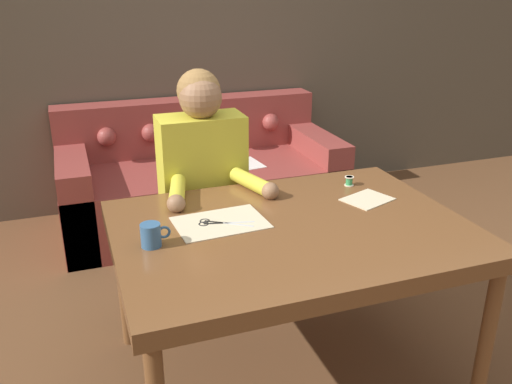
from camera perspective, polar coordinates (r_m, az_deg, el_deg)
ground_plane at (r=2.63m, az=4.06°, el=-17.71°), size 16.00×16.00×0.00m
wall_back at (r=4.15m, az=-8.09°, el=16.42°), size 8.00×0.06×2.60m
dining_table at (r=2.23m, az=3.76°, el=-5.04°), size 1.42×1.04×0.73m
couch at (r=3.93m, az=-5.89°, el=1.23°), size 1.92×0.92×0.83m
person at (r=2.76m, az=-5.54°, el=-0.04°), size 0.51×0.57×1.27m
pattern_paper_main at (r=2.22m, az=-3.76°, el=-3.23°), size 0.38×0.28×0.00m
pattern_paper_offcut at (r=2.49m, az=11.65°, el=-0.76°), size 0.25×0.23×0.00m
scissors at (r=2.21m, az=-4.18°, el=-3.29°), size 0.23×0.14×0.01m
mug at (r=2.05m, az=-10.95°, el=-4.48°), size 0.11×0.08×0.09m
thread_spool at (r=2.64m, az=9.78°, el=1.15°), size 0.04×0.04×0.05m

